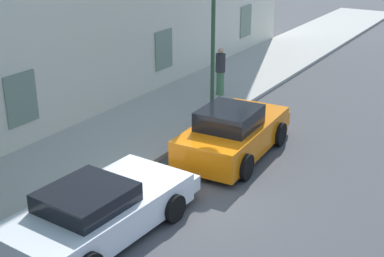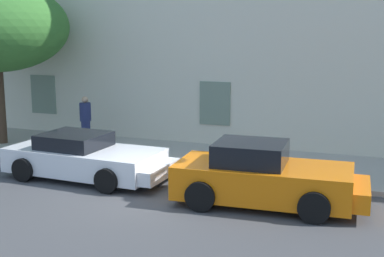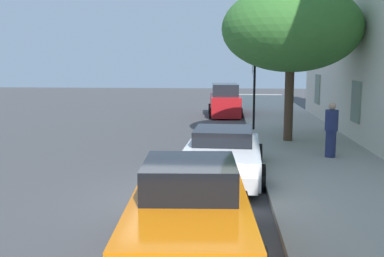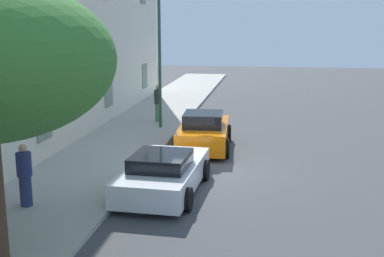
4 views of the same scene
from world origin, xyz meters
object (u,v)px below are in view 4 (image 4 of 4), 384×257
object	(u,v)px
sportscar_yellow_flank	(204,132)
pedestrian_admiring	(158,103)
street_lamp	(168,35)
sportscar_red_lead	(165,172)
pedestrian_strolling	(25,175)

from	to	relation	value
sportscar_yellow_flank	pedestrian_admiring	distance (m)	5.08
sportscar_yellow_flank	pedestrian_admiring	bearing A→B (deg)	34.05
pedestrian_admiring	street_lamp	bearing A→B (deg)	-148.18
street_lamp	sportscar_red_lead	bearing A→B (deg)	-169.17
sportscar_red_lead	sportscar_yellow_flank	xyz separation A→B (m)	(5.21, -0.47, 0.08)
pedestrian_admiring	pedestrian_strolling	bearing A→B (deg)	175.32
sportscar_yellow_flank	street_lamp	distance (m)	5.10
sportscar_yellow_flank	pedestrian_admiring	world-z (taller)	pedestrian_admiring
sportscar_yellow_flank	pedestrian_strolling	xyz separation A→B (m)	(-7.37, 3.78, 0.34)
sportscar_red_lead	street_lamp	size ratio (longest dim) A/B	0.78
pedestrian_admiring	pedestrian_strolling	size ratio (longest dim) A/B	1.07
sportscar_red_lead	pedestrian_admiring	distance (m)	9.70
pedestrian_admiring	sportscar_red_lead	bearing A→B (deg)	-165.89
sportscar_yellow_flank	street_lamp	world-z (taller)	street_lamp
sportscar_yellow_flank	pedestrian_strolling	size ratio (longest dim) A/B	2.72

